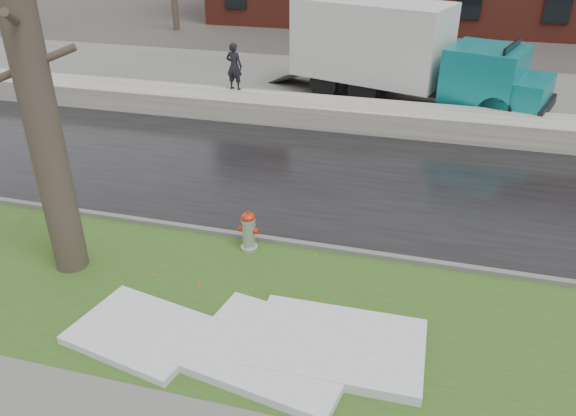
% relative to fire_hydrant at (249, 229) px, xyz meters
% --- Properties ---
extents(ground, '(120.00, 120.00, 0.00)m').
position_rel_fire_hydrant_xyz_m(ground, '(0.26, -0.61, -0.52)').
color(ground, '#47423D').
rests_on(ground, ground).
extents(verge, '(60.00, 4.50, 0.04)m').
position_rel_fire_hydrant_xyz_m(verge, '(0.26, -1.86, -0.50)').
color(verge, '#2A4D19').
rests_on(verge, ground).
extents(road, '(60.00, 7.00, 0.03)m').
position_rel_fire_hydrant_xyz_m(road, '(0.26, 3.89, -0.51)').
color(road, black).
rests_on(road, ground).
extents(parking_lot, '(60.00, 9.00, 0.03)m').
position_rel_fire_hydrant_xyz_m(parking_lot, '(0.26, 12.39, -0.51)').
color(parking_lot, slate).
rests_on(parking_lot, ground).
extents(curb, '(60.00, 0.15, 0.14)m').
position_rel_fire_hydrant_xyz_m(curb, '(0.26, 0.39, -0.45)').
color(curb, slate).
rests_on(curb, ground).
extents(snowbank, '(60.00, 1.60, 0.75)m').
position_rel_fire_hydrant_xyz_m(snowbank, '(0.26, 8.09, -0.15)').
color(snowbank, beige).
rests_on(snowbank, ground).
extents(fire_hydrant, '(0.44, 0.38, 0.91)m').
position_rel_fire_hydrant_xyz_m(fire_hydrant, '(0.00, 0.00, 0.00)').
color(fire_hydrant, '#AFB3B8').
rests_on(fire_hydrant, verge).
extents(tree, '(1.54, 1.76, 7.85)m').
position_rel_fire_hydrant_xyz_m(tree, '(-3.26, -1.51, 3.47)').
color(tree, brown).
rests_on(tree, verge).
extents(box_truck, '(10.51, 4.98, 3.50)m').
position_rel_fire_hydrant_xyz_m(box_truck, '(1.94, 11.09, 1.33)').
color(box_truck, black).
rests_on(box_truck, ground).
extents(worker, '(0.63, 0.46, 1.61)m').
position_rel_fire_hydrant_xyz_m(worker, '(-3.45, 8.68, 1.03)').
color(worker, black).
rests_on(worker, snowbank).
extents(snow_patch_near, '(2.91, 2.42, 0.16)m').
position_rel_fire_hydrant_xyz_m(snow_patch_near, '(1.42, -2.91, -0.40)').
color(snow_patch_near, silver).
rests_on(snow_patch_near, verge).
extents(snow_patch_far, '(2.47, 2.00, 0.14)m').
position_rel_fire_hydrant_xyz_m(snow_patch_far, '(-0.90, -3.04, -0.41)').
color(snow_patch_far, silver).
rests_on(snow_patch_far, verge).
extents(snow_patch_side, '(2.82, 1.84, 0.18)m').
position_rel_fire_hydrant_xyz_m(snow_patch_side, '(2.37, -2.51, -0.39)').
color(snow_patch_side, silver).
rests_on(snow_patch_side, verge).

